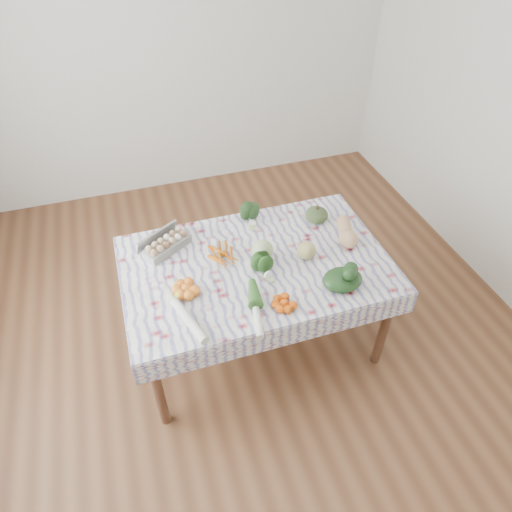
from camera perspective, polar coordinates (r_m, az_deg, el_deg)
ground at (r=3.42m, az=0.00°, el=-10.23°), size 4.50×4.50×0.00m
wall_back at (r=4.48m, az=-9.75°, el=24.65°), size 4.00×0.04×2.80m
dining_table at (r=2.91m, az=0.00°, el=-2.06°), size 1.60×1.00×0.75m
tablecloth at (r=2.86m, az=0.00°, el=-0.95°), size 1.66×1.06×0.01m
egg_carton at (r=2.97m, az=-11.04°, el=1.36°), size 0.34×0.28×0.09m
carrot_bunch at (r=2.90m, az=-4.24°, el=0.19°), size 0.21×0.20×0.03m
kale_bunch at (r=3.12m, az=-0.48°, el=5.02°), size 0.17×0.16×0.12m
kabocha_squash at (r=3.18m, az=7.57°, el=5.14°), size 0.19×0.19×0.10m
cabbage at (r=2.84m, az=0.79°, el=0.70°), size 0.17×0.17×0.14m
butternut_squash at (r=3.05m, az=11.26°, el=3.02°), size 0.19×0.29×0.12m
orange_cluster at (r=2.68m, az=-8.68°, el=-4.06°), size 0.25×0.25×0.07m
broccoli at (r=2.75m, az=1.16°, el=-1.57°), size 0.15×0.15×0.10m
mandarin_cluster at (r=2.59m, az=3.56°, el=-5.84°), size 0.21×0.21×0.05m
grapefruit at (r=2.87m, az=6.33°, el=0.69°), size 0.15×0.15×0.12m
spinach_bag at (r=2.72m, az=10.76°, el=-2.92°), size 0.25×0.21×0.11m
daikon at (r=2.53m, az=-8.37°, el=-7.94°), size 0.16×0.36×0.05m
leek at (r=2.56m, az=0.02°, el=-6.71°), size 0.12×0.39×0.04m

